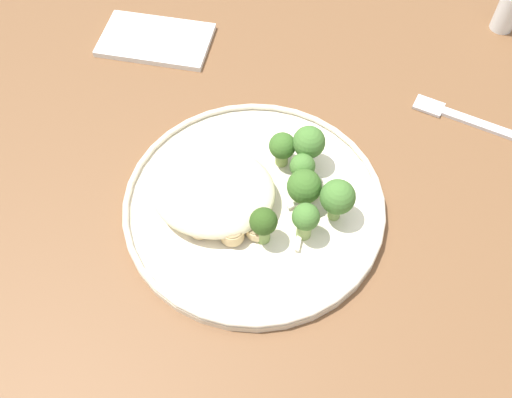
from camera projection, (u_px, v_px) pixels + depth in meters
The scene contains 23 objects.
ground at pixel (256, 378), 1.26m from camera, with size 6.00×6.00×0.00m, color #47423D.
wooden_dining_table at pixel (257, 231), 0.71m from camera, with size 1.40×1.00×0.74m.
dinner_plate at pixel (256, 205), 0.63m from camera, with size 0.29×0.29×0.02m.
noodle_bed at pixel (213, 191), 0.61m from camera, with size 0.14×0.12×0.04m.
seared_scallop_left_edge at pixel (232, 233), 0.59m from camera, with size 0.03×0.03×0.02m.
seared_scallop_center_golden at pixel (224, 213), 0.60m from camera, with size 0.03×0.03×0.02m.
seared_scallop_large_seared at pixel (177, 184), 0.63m from camera, with size 0.02×0.02×0.01m.
seared_scallop_on_noodles at pixel (195, 196), 0.62m from camera, with size 0.03×0.03×0.01m.
seared_scallop_right_edge at pixel (219, 196), 0.62m from camera, with size 0.02×0.02×0.02m.
seared_scallop_half_hidden at pixel (199, 227), 0.59m from camera, with size 0.02×0.02×0.02m.
seared_scallop_front_small at pixel (258, 228), 0.60m from camera, with size 0.03×0.03×0.01m.
broccoli_floret_rear_charred at pixel (302, 167), 0.62m from camera, with size 0.03×0.03×0.04m.
broccoli_floret_small_sprig at pixel (337, 198), 0.59m from camera, with size 0.04×0.04×0.06m.
broccoli_floret_left_leaning at pixel (263, 224), 0.57m from camera, with size 0.03×0.03×0.05m.
broccoli_floret_beside_noodles at pixel (304, 187), 0.60m from camera, with size 0.04×0.04×0.05m.
broccoli_floret_split_head at pixel (305, 219), 0.58m from camera, with size 0.03×0.03×0.05m.
broccoli_floret_right_tilted at pixel (282, 147), 0.63m from camera, with size 0.03×0.03×0.05m.
broccoli_floret_tall_stalk at pixel (309, 143), 0.62m from camera, with size 0.04×0.04×0.06m.
onion_sliver_short_strip at pixel (300, 234), 0.60m from camera, with size 0.04×0.01×0.00m, color silver.
onion_sliver_long_sliver at pixel (306, 200), 0.62m from camera, with size 0.05×0.01×0.00m, color silver.
dinner_fork at pixel (481, 125), 0.70m from camera, with size 0.18×0.07×0.00m.
folded_napkin at pixel (156, 40), 0.78m from camera, with size 0.15×0.09×0.01m, color white.
salt_shaker at pixel (509, 8), 0.77m from camera, with size 0.03×0.03×0.07m.
Camera 1 is at (0.06, -0.35, 1.28)m, focal length 39.55 mm.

